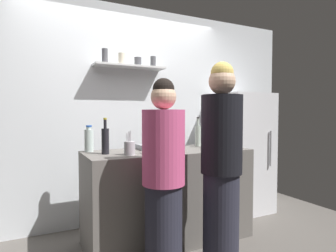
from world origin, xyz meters
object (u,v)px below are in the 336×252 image
at_px(refrigerator, 243,153).
at_px(water_bottle_plastic, 89,140).
at_px(utensil_holder, 130,148).
at_px(person_pink_top, 164,180).
at_px(wine_bottle_green_glass, 213,136).
at_px(person_blonde, 221,167).
at_px(baking_pan, 154,147).
at_px(wine_bottle_dark_glass, 105,140).
at_px(wine_bottle_amber_glass, 166,141).
at_px(wine_bottle_pale_glass, 198,135).

relative_size(refrigerator, water_bottle_plastic, 6.00).
height_order(utensil_holder, person_pink_top, person_pink_top).
height_order(refrigerator, wine_bottle_green_glass, refrigerator).
distance_m(refrigerator, person_blonde, 1.56).
xyz_separation_m(refrigerator, person_blonde, (-1.15, -1.06, 0.08)).
bearing_deg(baking_pan, wine_bottle_green_glass, -16.45).
xyz_separation_m(baking_pan, wine_bottle_dark_glass, (-0.56, -0.15, 0.11)).
bearing_deg(wine_bottle_amber_glass, person_pink_top, -118.54).
distance_m(utensil_holder, person_blonde, 0.84).
distance_m(baking_pan, wine_bottle_green_glass, 0.67).
height_order(baking_pan, wine_bottle_green_glass, wine_bottle_green_glass).
bearing_deg(water_bottle_plastic, wine_bottle_pale_glass, -2.89).
xyz_separation_m(utensil_holder, water_bottle_plastic, (-0.29, 0.40, 0.05)).
xyz_separation_m(baking_pan, wine_bottle_green_glass, (0.63, -0.19, 0.10)).
bearing_deg(water_bottle_plastic, person_pink_top, -63.56).
bearing_deg(person_blonde, baking_pan, 17.44).
bearing_deg(refrigerator, baking_pan, -172.62).
xyz_separation_m(person_blonde, person_pink_top, (-0.47, 0.12, -0.08)).
distance_m(wine_bottle_green_glass, person_pink_top, 1.09).
distance_m(refrigerator, wine_bottle_green_glass, 0.87).
bearing_deg(water_bottle_plastic, person_blonde, -47.07).
bearing_deg(baking_pan, wine_bottle_pale_glass, 2.03).
distance_m(utensil_holder, person_pink_top, 0.51).
distance_m(water_bottle_plastic, person_pink_top, 0.98).
bearing_deg(refrigerator, wine_bottle_dark_glass, -170.29).
bearing_deg(baking_pan, refrigerator, 7.38).
bearing_deg(baking_pan, water_bottle_plastic, 172.97).
relative_size(refrigerator, utensil_holder, 7.04).
xyz_separation_m(refrigerator, water_bottle_plastic, (-2.04, -0.10, 0.26)).
bearing_deg(person_pink_top, wine_bottle_dark_glass, 61.52).
height_order(wine_bottle_green_glass, wine_bottle_dark_glass, wine_bottle_dark_glass).
xyz_separation_m(baking_pan, wine_bottle_pale_glass, (0.56, 0.02, 0.10)).
bearing_deg(water_bottle_plastic, wine_bottle_dark_glass, -66.06).
relative_size(water_bottle_plastic, person_pink_top, 0.17).
height_order(wine_bottle_pale_glass, person_blonde, person_blonde).
distance_m(refrigerator, wine_bottle_pale_glass, 0.87).
relative_size(wine_bottle_amber_glass, wine_bottle_dark_glass, 0.99).
relative_size(wine_bottle_amber_glass, wine_bottle_pale_glass, 1.00).
distance_m(refrigerator, water_bottle_plastic, 2.06).
distance_m(wine_bottle_amber_glass, wine_bottle_dark_glass, 0.57).
distance_m(wine_bottle_dark_glass, water_bottle_plastic, 0.26).
bearing_deg(person_blonde, water_bottle_plastic, 45.87).
height_order(baking_pan, water_bottle_plastic, water_bottle_plastic).
height_order(utensil_holder, water_bottle_plastic, water_bottle_plastic).
relative_size(wine_bottle_green_glass, water_bottle_plastic, 1.26).
bearing_deg(wine_bottle_pale_glass, person_blonde, -110.60).
height_order(utensil_holder, wine_bottle_pale_glass, wine_bottle_pale_glass).
height_order(baking_pan, person_pink_top, person_pink_top).
relative_size(wine_bottle_pale_glass, person_blonde, 0.19).
relative_size(wine_bottle_dark_glass, person_pink_top, 0.21).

